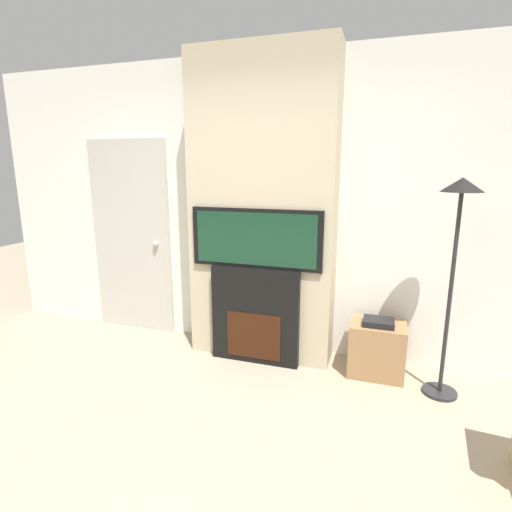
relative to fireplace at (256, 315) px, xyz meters
name	(u,v)px	position (x,y,z in m)	size (l,w,h in m)	color
ground_plane	(159,499)	(0.00, -1.65, -0.43)	(14.00, 14.00, 0.00)	tan
wall_back	(269,208)	(0.00, 0.38, 0.92)	(6.00, 0.06, 2.70)	silver
chimney_breast	(262,210)	(0.00, 0.18, 0.92)	(1.29, 0.35, 2.70)	#BCAD8E
fireplace	(256,315)	(0.00, 0.00, 0.00)	(0.79, 0.15, 0.87)	black
television	(256,239)	(0.00, 0.00, 0.69)	(1.15, 0.07, 0.51)	black
floor_lamp	(457,232)	(1.53, -0.08, 0.84)	(0.29, 0.29, 1.65)	#262628
media_stand	(377,348)	(1.04, 0.09, -0.20)	(0.45, 0.36, 0.50)	#997047
entry_door	(131,237)	(-1.48, 0.32, 0.57)	(0.90, 0.09, 2.00)	#BCB7AD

